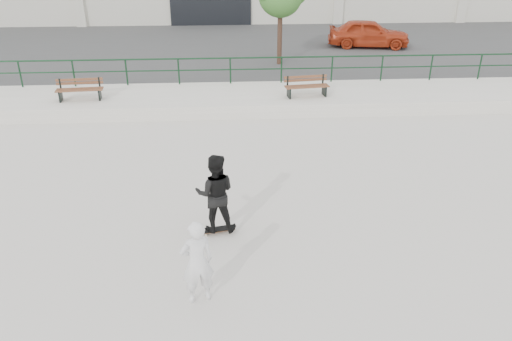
{
  "coord_description": "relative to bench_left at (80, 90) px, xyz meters",
  "views": [
    {
      "loc": [
        0.81,
        -8.38,
        6.02
      ],
      "look_at": [
        1.45,
        2.0,
        0.95
      ],
      "focal_mm": 35.0,
      "sensor_mm": 36.0,
      "label": 1
    }
  ],
  "objects": [
    {
      "name": "standing_skater",
      "position": [
        4.88,
        -8.18,
        0.11
      ],
      "size": [
        0.88,
        0.7,
        1.76
      ],
      "primitive_type": "imported",
      "rotation": [
        0.0,
        0.0,
        3.11
      ],
      "color": "black",
      "rests_on": "skateboard"
    },
    {
      "name": "ground",
      "position": [
        4.36,
        -9.07,
        -0.87
      ],
      "size": [
        120.0,
        120.0,
        0.0
      ],
      "primitive_type": "plane",
      "color": "beige",
      "rests_on": "ground"
    },
    {
      "name": "skateboard",
      "position": [
        4.88,
        -8.18,
        -0.79
      ],
      "size": [
        0.8,
        0.34,
        0.09
      ],
      "rotation": [
        0.0,
        0.0,
        0.19
      ],
      "color": "black",
      "rests_on": "ground"
    },
    {
      "name": "railing",
      "position": [
        4.36,
        1.73,
        0.38
      ],
      "size": [
        28.0,
        0.06,
        1.03
      ],
      "color": "#13341C",
      "rests_on": "ledge"
    },
    {
      "name": "red_car",
      "position": [
        12.49,
        7.99,
        0.33
      ],
      "size": [
        4.28,
        2.31,
        1.38
      ],
      "primitive_type": "imported",
      "rotation": [
        0.0,
        0.0,
        1.4
      ],
      "color": "#AE3115",
      "rests_on": "parking_strip"
    },
    {
      "name": "ledge",
      "position": [
        4.36,
        0.43,
        -0.62
      ],
      "size": [
        30.0,
        3.0,
        0.5
      ],
      "primitive_type": "cube",
      "color": "beige",
      "rests_on": "ground"
    },
    {
      "name": "bench_left",
      "position": [
        0.0,
        0.0,
        0.0
      ],
      "size": [
        1.65,
        0.61,
        0.74
      ],
      "rotation": [
        0.0,
        0.0,
        0.09
      ],
      "color": "brown",
      "rests_on": "ledge"
    },
    {
      "name": "seated_skater",
      "position": [
        4.59,
        -10.35,
        -0.05
      ],
      "size": [
        0.68,
        0.55,
        1.63
      ],
      "primitive_type": "imported",
      "rotation": [
        0.0,
        0.0,
        3.45
      ],
      "color": "silver",
      "rests_on": "ground"
    },
    {
      "name": "parking_strip",
      "position": [
        4.36,
        8.93,
        -0.62
      ],
      "size": [
        60.0,
        14.0,
        0.5
      ],
      "primitive_type": "cube",
      "color": "#3E3E3E",
      "rests_on": "ground"
    },
    {
      "name": "bench_right",
      "position": [
        8.07,
        -0.09,
        -0.0
      ],
      "size": [
        1.64,
        0.66,
        0.73
      ],
      "rotation": [
        0.0,
        0.0,
        0.13
      ],
      "color": "brown",
      "rests_on": "ledge"
    }
  ]
}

